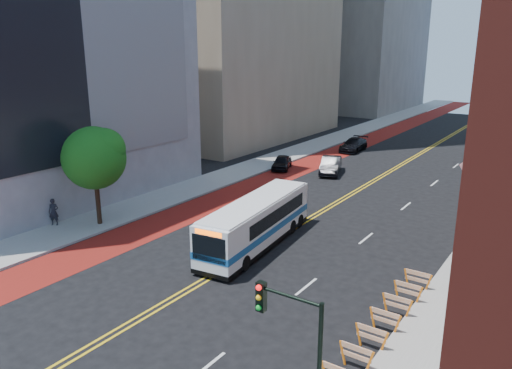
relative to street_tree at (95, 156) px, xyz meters
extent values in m
plane|color=black|center=(11.24, -6.04, -4.91)|extent=(160.00, 160.00, 0.00)
cube|color=gray|center=(-0.76, 23.96, -4.84)|extent=(4.00, 140.00, 0.15)
cube|color=maroon|center=(3.14, 23.96, -4.91)|extent=(3.60, 140.00, 0.01)
cube|color=gold|center=(11.06, 23.96, -4.91)|extent=(0.14, 140.00, 0.01)
cube|color=gold|center=(11.42, 23.96, -4.91)|extent=(0.14, 140.00, 0.01)
cube|color=silver|center=(16.04, -8.04, -4.90)|extent=(0.14, 2.20, 0.01)
cube|color=silver|center=(16.04, -0.04, -4.90)|extent=(0.14, 2.20, 0.01)
cube|color=silver|center=(16.04, 7.96, -4.90)|extent=(0.14, 2.20, 0.01)
cube|color=silver|center=(16.04, 15.96, -4.90)|extent=(0.14, 2.20, 0.01)
cube|color=silver|center=(16.04, 23.96, -4.90)|extent=(0.14, 2.20, 0.01)
cube|color=silver|center=(16.04, 31.96, -4.90)|extent=(0.14, 2.20, 0.01)
cube|color=silver|center=(16.04, 39.96, -4.90)|extent=(0.14, 2.20, 0.01)
cube|color=silver|center=(16.04, 47.96, -4.90)|extent=(0.14, 2.20, 0.01)
cube|color=silver|center=(16.04, 55.96, -4.90)|extent=(0.14, 2.20, 0.01)
cube|color=silver|center=(16.04, 63.96, -4.90)|extent=(0.14, 2.20, 0.01)
cube|color=black|center=(25.39, -0.04, -3.81)|extent=(0.35, 2.80, 2.20)
cylinder|color=#A57F33|center=(23.94, 1.96, 2.69)|extent=(2.85, 0.12, 2.05)
cube|color=#B21419|center=(22.94, 1.96, 1.69)|extent=(0.75, 1.90, 1.05)
cube|color=navy|center=(23.49, 2.41, 2.24)|extent=(0.39, 0.85, 0.52)
cube|color=gray|center=(-9.76, 1.96, 10.09)|extent=(14.00, 24.00, 30.00)
cube|color=orange|center=(20.29, -4.94, -4.41)|extent=(0.32, 0.06, 0.99)
cube|color=orange|center=(21.39, -4.94, -4.41)|extent=(0.32, 0.06, 0.99)
cube|color=orange|center=(20.84, -4.94, -4.01)|extent=(1.25, 0.05, 0.22)
cube|color=orange|center=(20.84, -4.94, -4.36)|extent=(1.25, 0.05, 0.18)
cube|color=orange|center=(20.29, -3.39, -4.41)|extent=(0.32, 0.06, 0.99)
cube|color=orange|center=(21.39, -3.39, -4.41)|extent=(0.32, 0.06, 0.99)
cube|color=orange|center=(20.84, -3.39, -4.01)|extent=(1.25, 0.05, 0.22)
cube|color=orange|center=(20.84, -3.39, -4.36)|extent=(1.25, 0.05, 0.18)
cube|color=orange|center=(20.29, -1.84, -4.41)|extent=(0.32, 0.06, 0.99)
cube|color=orange|center=(21.39, -1.84, -4.41)|extent=(0.32, 0.06, 0.99)
cube|color=orange|center=(20.84, -1.84, -4.01)|extent=(1.25, 0.05, 0.22)
cube|color=orange|center=(20.84, -1.84, -4.36)|extent=(1.25, 0.05, 0.18)
cube|color=orange|center=(20.29, -0.29, -4.41)|extent=(0.32, 0.06, 0.99)
cube|color=orange|center=(21.39, -0.29, -4.41)|extent=(0.32, 0.06, 0.99)
cube|color=orange|center=(20.84, -0.29, -4.01)|extent=(1.25, 0.05, 0.22)
cube|color=orange|center=(20.84, -0.29, -4.36)|extent=(1.25, 0.05, 0.18)
cube|color=orange|center=(20.29, 1.26, -4.41)|extent=(0.32, 0.06, 0.99)
cube|color=orange|center=(21.39, 1.26, -4.41)|extent=(0.32, 0.06, 0.99)
cube|color=orange|center=(20.84, 1.26, -4.01)|extent=(1.25, 0.05, 0.22)
cube|color=orange|center=(20.84, 1.26, -4.36)|extent=(1.25, 0.05, 0.18)
cube|color=orange|center=(20.29, 2.81, -4.41)|extent=(0.32, 0.06, 0.99)
cube|color=orange|center=(21.39, 2.81, -4.41)|extent=(0.32, 0.06, 0.99)
cube|color=orange|center=(20.84, 2.81, -4.01)|extent=(1.25, 0.05, 0.22)
cube|color=orange|center=(20.84, 2.81, -4.36)|extent=(1.25, 0.05, 0.18)
cylinder|color=black|center=(-0.06, -0.04, -3.16)|extent=(0.32, 0.32, 3.20)
sphere|color=#125111|center=(-0.06, -0.04, -0.16)|extent=(4.20, 4.20, 4.20)
sphere|color=#125111|center=(0.54, 0.36, 0.44)|extent=(2.80, 2.80, 2.80)
sphere|color=#125111|center=(-0.56, -0.34, 0.24)|extent=(2.40, 2.40, 2.40)
cylinder|color=black|center=(20.54, -9.54, 0.14)|extent=(2.00, 0.10, 0.10)
cube|color=black|center=(19.54, -9.54, -0.16)|extent=(0.28, 0.22, 0.95)
sphere|color=red|center=(19.54, -9.68, 0.19)|extent=(0.18, 0.18, 0.18)
sphere|color=yellow|center=(19.54, -9.68, -0.14)|extent=(0.18, 0.18, 0.18)
sphere|color=#0CA526|center=(19.54, -9.68, -0.47)|extent=(0.18, 0.18, 0.18)
cube|color=white|center=(10.88, 3.01, -3.33)|extent=(3.51, 10.89, 2.54)
cube|color=#175499|center=(10.88, 3.01, -3.71)|extent=(3.55, 10.92, 0.40)
cube|color=black|center=(10.80, 3.72, -2.91)|extent=(3.19, 7.70, 0.85)
cube|color=black|center=(11.48, -2.27, -3.13)|extent=(2.04, 0.32, 1.43)
cube|color=black|center=(10.28, 8.30, -2.95)|extent=(1.85, 0.30, 0.89)
cube|color=#FF5905|center=(11.48, -2.28, -2.24)|extent=(1.62, 0.25, 0.27)
cube|color=white|center=(10.88, 3.01, -2.02)|extent=(3.33, 10.34, 0.11)
cube|color=black|center=(10.88, 3.01, -4.60)|extent=(3.54, 10.91, 0.27)
cylinder|color=black|center=(10.22, -0.51, -4.47)|extent=(0.37, 0.92, 0.89)
cylinder|color=black|center=(12.31, -0.27, -4.47)|extent=(0.37, 0.92, 0.89)
cylinder|color=black|center=(9.50, 5.87, -4.47)|extent=(0.37, 0.92, 0.89)
cylinder|color=black|center=(11.59, 6.11, -4.47)|extent=(0.37, 0.92, 0.89)
cylinder|color=black|center=(9.35, 7.14, -4.47)|extent=(0.37, 0.92, 0.89)
cylinder|color=black|center=(11.44, 7.38, -4.47)|extent=(0.37, 0.92, 0.89)
imported|color=black|center=(1.94, 20.75, -4.23)|extent=(2.93, 4.29, 1.36)
imported|color=black|center=(6.73, 21.92, -4.10)|extent=(3.25, 5.18, 1.61)
imported|color=black|center=(4.33, 32.92, -4.17)|extent=(2.36, 5.23, 1.49)
imported|color=black|center=(-2.36, -1.95, -3.84)|extent=(0.80, 0.75, 1.84)
camera|label=1|loc=(26.94, -20.74, 7.09)|focal=35.00mm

